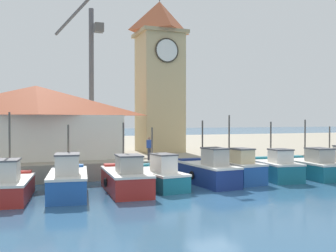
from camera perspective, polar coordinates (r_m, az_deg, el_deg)
ground_plane at (r=20.18m, az=6.57°, el=-10.46°), size 300.00×300.00×0.00m
quay_wharf at (r=46.25m, az=-9.27°, el=-3.26°), size 120.00×40.00×1.16m
fishing_boat_left_outer at (r=21.19m, az=-22.26°, el=-8.05°), size 2.76×4.86×4.37m
fishing_boat_left_inner at (r=21.31m, az=-14.32°, el=-7.73°), size 2.65×5.36×3.71m
fishing_boat_mid_left at (r=21.83m, az=-6.13°, el=-7.61°), size 2.35×5.28×3.81m
fishing_boat_center at (r=23.15m, az=-1.57°, el=-7.26°), size 2.41×5.24×3.51m
fishing_boat_mid_right at (r=24.34m, az=5.82°, el=-6.58°), size 2.19×5.15×3.92m
fishing_boat_right_inner at (r=25.73m, az=9.63°, el=-6.21°), size 2.31×4.68×4.28m
fishing_boat_right_outer at (r=27.02m, az=15.25°, el=-5.97°), size 2.42×4.38×3.84m
fishing_boat_far_right at (r=28.90m, az=20.09°, el=-5.59°), size 2.43×5.38×3.98m
clock_tower at (r=34.68m, az=-1.23°, el=7.73°), size 4.03×4.03×14.74m
warehouse_left at (r=30.23m, az=-18.61°, el=0.69°), size 12.12×6.38×5.29m
port_crane_far at (r=45.97m, az=-11.18°, el=4.91°), size 4.85×6.86×16.99m
dock_worker_near_tower at (r=27.25m, az=-2.75°, el=-3.21°), size 0.34×0.22×1.62m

